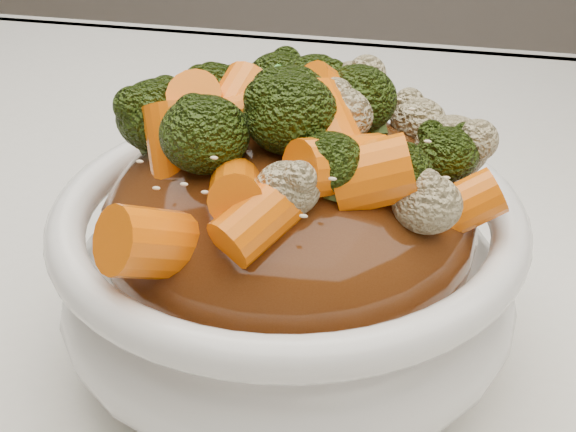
# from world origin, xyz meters

# --- Properties ---
(tablecloth) EXTENTS (1.20, 0.80, 0.04)m
(tablecloth) POSITION_xyz_m (0.00, 0.00, 0.73)
(tablecloth) COLOR white
(tablecloth) RESTS_ON dining_table
(bowl) EXTENTS (0.22, 0.22, 0.08)m
(bowl) POSITION_xyz_m (-0.02, -0.04, 0.79)
(bowl) COLOR white
(bowl) RESTS_ON tablecloth
(sauce_base) EXTENTS (0.17, 0.17, 0.09)m
(sauce_base) POSITION_xyz_m (-0.02, -0.04, 0.82)
(sauce_base) COLOR #50260D
(sauce_base) RESTS_ON bowl
(carrots) EXTENTS (0.17, 0.17, 0.05)m
(carrots) POSITION_xyz_m (-0.02, -0.04, 0.88)
(carrots) COLOR orange
(carrots) RESTS_ON sauce_base
(broccoli) EXTENTS (0.17, 0.17, 0.04)m
(broccoli) POSITION_xyz_m (-0.02, -0.04, 0.88)
(broccoli) COLOR black
(broccoli) RESTS_ON sauce_base
(cauliflower) EXTENTS (0.17, 0.17, 0.03)m
(cauliflower) POSITION_xyz_m (-0.02, -0.04, 0.87)
(cauliflower) COLOR tan
(cauliflower) RESTS_ON sauce_base
(scallions) EXTENTS (0.13, 0.13, 0.02)m
(scallions) POSITION_xyz_m (-0.02, -0.04, 0.88)
(scallions) COLOR #2A791C
(scallions) RESTS_ON sauce_base
(sesame_seeds) EXTENTS (0.16, 0.16, 0.01)m
(sesame_seeds) POSITION_xyz_m (-0.02, -0.04, 0.88)
(sesame_seeds) COLOR beige
(sesame_seeds) RESTS_ON sauce_base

